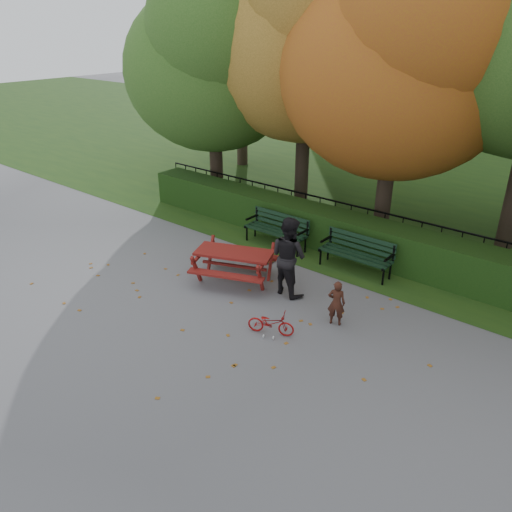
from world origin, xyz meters
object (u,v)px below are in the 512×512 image
Objects in this scene: tree_f at (244,16)px; bench_right at (357,251)px; bicycle at (271,323)px; tree_b at (313,26)px; tree_c at (409,54)px; child at (336,303)px; bench_left at (278,227)px; adult at (289,256)px; picnic_table at (234,258)px; tree_a at (215,57)px.

bench_right is at bearing -33.92° from tree_f.
tree_f reaches higher than bicycle.
tree_b is 0.96× the size of tree_f.
bench_right is at bearing -40.67° from tree_b.
tree_c is 8.31× the size of child.
tree_c is at bearing -19.93° from bicycle.
tree_b reaches higher than bench_left.
adult is (2.88, -4.98, -4.50)m from tree_b.
picnic_table is at bearing -78.92° from bench_left.
tree_b is 5.32m from tree_f.
tree_a reaches higher than bench_right.
tree_c is 4.44× the size of adult.
tree_f is 5.10× the size of adult.
tree_c is at bearing -86.26° from adult.
tree_b is at bearing 139.33° from bench_right.
bench_right is at bearing 0.00° from bench_left.
tree_a is 7.77× the size of child.
tree_f is 11.25m from picnic_table.
bicycle is (2.45, -3.48, -0.28)m from bench_left.
tree_b is 3.42m from tree_c.
tree_c reaches higher than tree_a.
bench_right is 2.08m from adult.
bench_right is (2.40, 0.00, 0.00)m from bench_left.
bench_left is (1.14, -3.04, -4.88)m from tree_b.
bench_right is 1.95× the size of bicycle.
tree_b is 7.31m from adult.
child is at bearing -24.19° from picnic_table.
child is (2.79, -0.10, -0.11)m from picnic_table.
child is at bearing -41.10° from tree_f.
tree_a is 5.89m from bench_left.
tree_b reaches higher than adult.
tree_c is 5.76m from adult.
tree_a is 6.04m from tree_c.
bicycle is (6.33, -5.35, -4.28)m from tree_a.
tree_c is 0.87× the size of tree_f.
tree_a is at bearing -52.45° from child.
bench_right is at bearing -22.28° from bicycle.
bicycle is (0.05, -3.48, -0.28)m from bench_right.
tree_c is 4.44× the size of bench_left.
tree_c reaches higher than bench_left.
tree_c is at bearing 3.65° from tree_a.
adult reaches higher than bench_right.
bench_left is at bearing 12.10° from bicycle.
bench_left is 4.26m from bicycle.
tree_f is 9.54× the size of child.
tree_c is 6.43m from picnic_table.
bench_right is 2.52m from child.
tree_f is at bearing 157.65° from tree_c.
tree_a is at bearing 163.39° from bench_right.
adult is at bearing -44.62° from tree_f.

